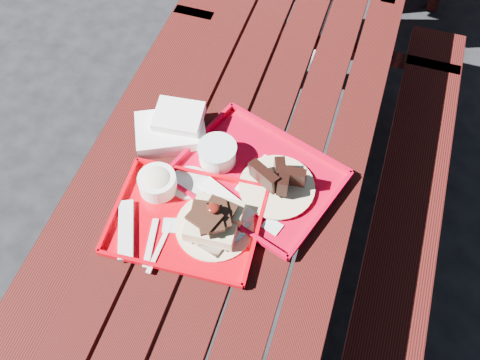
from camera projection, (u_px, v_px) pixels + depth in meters
The scene contains 5 objects.
ground at pixel (250, 252), 2.43m from camera, with size 60.00×60.00×0.00m, color black.
picnic_table_near at pixel (253, 186), 1.96m from camera, with size 1.41×2.40×0.75m.
near_tray at pixel (188, 211), 1.65m from camera, with size 0.48×0.39×0.14m.
far_tray at pixel (253, 175), 1.73m from camera, with size 0.59×0.52×0.08m.
white_cloth at pixel (173, 127), 1.82m from camera, with size 0.29×0.26×0.10m.
Camera 1 is at (0.28, -1.02, 2.21)m, focal length 40.00 mm.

